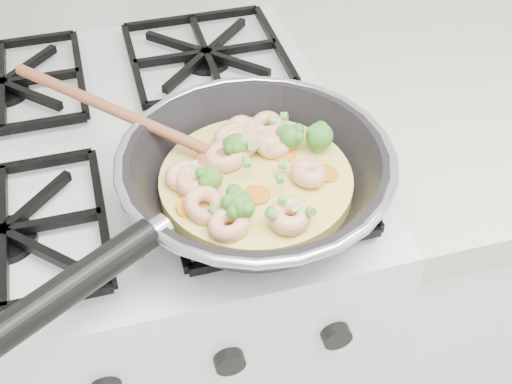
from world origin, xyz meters
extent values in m
cube|color=white|center=(0.00, 1.70, 0.45)|extent=(0.60, 0.60, 0.90)
cube|color=black|center=(0.00, 1.70, 0.91)|extent=(0.56, 0.56, 0.02)
torus|color=#B6B6BD|center=(0.14, 1.52, 0.98)|extent=(0.32, 0.32, 0.01)
cylinder|color=black|center=(-0.07, 1.40, 0.98)|extent=(0.18, 0.12, 0.03)
cylinder|color=#E4D063|center=(0.14, 1.52, 0.95)|extent=(0.22, 0.22, 0.02)
ellipsoid|color=#965636|center=(0.10, 1.56, 0.96)|extent=(0.07, 0.07, 0.02)
cylinder|color=#965636|center=(-0.01, 1.65, 0.99)|extent=(0.21, 0.18, 0.05)
torus|color=#EBB48B|center=(0.06, 1.54, 0.96)|extent=(0.05, 0.05, 0.03)
torus|color=#EBB48B|center=(0.13, 1.58, 0.96)|extent=(0.06, 0.06, 0.02)
torus|color=#EBB48B|center=(0.13, 1.59, 0.96)|extent=(0.06, 0.06, 0.02)
torus|color=#EBB48B|center=(0.15, 1.45, 0.96)|extent=(0.07, 0.07, 0.02)
torus|color=#EBB48B|center=(0.16, 1.58, 0.96)|extent=(0.07, 0.07, 0.03)
torus|color=#EBB48B|center=(0.19, 1.50, 0.96)|extent=(0.06, 0.06, 0.02)
torus|color=#EBB48B|center=(0.07, 1.49, 0.96)|extent=(0.06, 0.06, 0.02)
torus|color=#EBB48B|center=(0.14, 1.60, 0.96)|extent=(0.05, 0.05, 0.02)
torus|color=#EBB48B|center=(0.09, 1.45, 0.96)|extent=(0.06, 0.06, 0.02)
torus|color=#EBB48B|center=(0.11, 1.56, 0.96)|extent=(0.06, 0.06, 0.02)
torus|color=#EBB48B|center=(0.07, 1.53, 0.96)|extent=(0.06, 0.06, 0.02)
torus|color=#EBB48B|center=(0.17, 1.56, 0.96)|extent=(0.06, 0.06, 0.03)
torus|color=#EBB48B|center=(0.13, 1.58, 0.96)|extent=(0.06, 0.06, 0.02)
torus|color=#EBB48B|center=(0.17, 1.60, 0.96)|extent=(0.06, 0.06, 0.02)
ellipsoid|color=#498E2E|center=(0.19, 1.56, 0.97)|extent=(0.04, 0.04, 0.03)
ellipsoid|color=#498E2E|center=(0.08, 1.51, 0.97)|extent=(0.04, 0.04, 0.03)
ellipsoid|color=#498E2E|center=(0.10, 1.46, 0.98)|extent=(0.04, 0.04, 0.03)
ellipsoid|color=#498E2E|center=(0.22, 1.55, 0.98)|extent=(0.04, 0.04, 0.03)
ellipsoid|color=#498E2E|center=(0.12, 1.56, 0.97)|extent=(0.04, 0.04, 0.03)
ellipsoid|color=#498E2E|center=(0.10, 1.47, 0.98)|extent=(0.04, 0.04, 0.03)
cylinder|color=orange|center=(0.09, 1.54, 0.96)|extent=(0.04, 0.04, 0.01)
cylinder|color=orange|center=(0.05, 1.49, 0.96)|extent=(0.04, 0.04, 0.01)
cylinder|color=orange|center=(0.20, 1.52, 0.96)|extent=(0.03, 0.03, 0.01)
cylinder|color=orange|center=(0.07, 1.54, 0.96)|extent=(0.04, 0.04, 0.01)
cylinder|color=orange|center=(0.22, 1.51, 0.96)|extent=(0.04, 0.04, 0.01)
cylinder|color=orange|center=(0.15, 1.60, 0.96)|extent=(0.03, 0.03, 0.00)
cylinder|color=orange|center=(0.07, 1.55, 0.96)|extent=(0.04, 0.04, 0.01)
cylinder|color=orange|center=(0.13, 1.56, 0.96)|extent=(0.04, 0.04, 0.01)
cylinder|color=orange|center=(0.18, 1.55, 0.96)|extent=(0.04, 0.04, 0.01)
cylinder|color=orange|center=(0.13, 1.49, 0.96)|extent=(0.04, 0.04, 0.00)
cylinder|color=#5BAE45|center=(0.13, 1.44, 0.98)|extent=(0.01, 0.01, 0.01)
cylinder|color=#5BAE45|center=(0.15, 1.45, 0.98)|extent=(0.01, 0.01, 0.01)
cylinder|color=#5BAE45|center=(0.13, 1.56, 0.98)|extent=(0.01, 0.01, 0.01)
cylinder|color=#BDDE9C|center=(0.16, 1.55, 0.97)|extent=(0.01, 0.01, 0.01)
cylinder|color=#BDDE9C|center=(0.09, 1.47, 0.98)|extent=(0.01, 0.01, 0.01)
cylinder|color=#5BAE45|center=(0.16, 1.49, 0.98)|extent=(0.01, 0.01, 0.01)
cylinder|color=#5BAE45|center=(0.20, 1.60, 0.97)|extent=(0.01, 0.01, 0.01)
cylinder|color=#5BAE45|center=(0.08, 1.47, 0.97)|extent=(0.01, 0.01, 0.01)
cylinder|color=#5BAE45|center=(0.14, 1.55, 0.98)|extent=(0.01, 0.01, 0.01)
cylinder|color=#5BAE45|center=(0.17, 1.44, 0.97)|extent=(0.01, 0.01, 0.01)
cylinder|color=#5BAE45|center=(0.17, 1.52, 0.97)|extent=(0.01, 0.01, 0.01)
cylinder|color=#5BAE45|center=(0.17, 1.43, 0.98)|extent=(0.01, 0.01, 0.01)
cylinder|color=#BDDE9C|center=(0.07, 1.54, 0.97)|extent=(0.01, 0.01, 0.01)
cylinder|color=#5BAE45|center=(0.13, 1.52, 0.98)|extent=(0.01, 0.01, 0.01)
cylinder|color=#BDDE9C|center=(0.16, 1.45, 0.97)|extent=(0.01, 0.01, 0.01)
cylinder|color=#5BAE45|center=(0.10, 1.47, 0.98)|extent=(0.01, 0.01, 0.01)
cylinder|color=#5BAE45|center=(0.18, 1.59, 0.98)|extent=(0.01, 0.01, 0.01)
camera|label=1|loc=(-0.01, 0.98, 1.47)|focal=47.02mm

